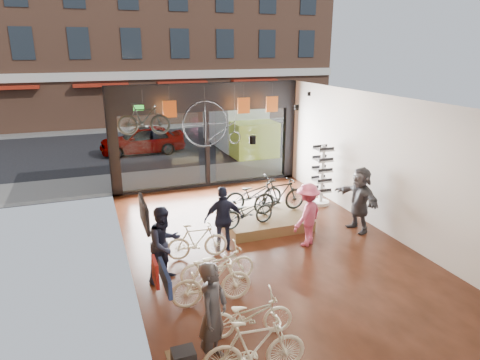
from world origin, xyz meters
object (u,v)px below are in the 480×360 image
display_platform (264,221)px  display_bike_left (248,212)px  display_bike_right (254,194)px  customer_3 (307,215)px  street_car (142,140)px  penny_farthing (215,125)px  floor_bike_5 (197,241)px  hung_bike (144,119)px  customer_2 (224,219)px  floor_bike_4 (218,265)px  floor_bike_2 (249,315)px  display_bike_mid (280,196)px  box_truck (240,126)px  floor_bike_1 (254,348)px  floor_bike_3 (212,282)px  customer_0 (213,313)px  customer_5 (360,199)px  sunglasses_rack (322,175)px  customer_1 (165,244)px

display_platform → display_bike_left: (-0.71, -0.50, 0.56)m
display_bike_right → customer_3: bearing=-166.3°
street_car → penny_farthing: (1.56, -7.15, 1.81)m
floor_bike_5 → display_bike_right: display_bike_right is taller
hung_bike → penny_farthing: bearing=-61.8°
customer_2 → street_car: bearing=-80.6°
floor_bike_4 → display_bike_left: (1.51, 2.08, 0.27)m
floor_bike_2 → display_bike_mid: display_bike_mid is taller
box_truck → floor_bike_4: 12.81m
floor_bike_5 → customer_3: size_ratio=0.89×
floor_bike_1 → floor_bike_3: size_ratio=1.02×
floor_bike_4 → customer_2: (0.63, 1.50, 0.41)m
display_platform → customer_0: customer_0 is taller
floor_bike_2 → floor_bike_1: bearing=172.7°
hung_bike → display_platform: bearing=-116.3°
customer_2 → customer_3: bearing=174.7°
display_bike_mid → customer_3: bearing=175.5°
customer_5 → floor_bike_2: bearing=-59.1°
floor_bike_3 → customer_3: customer_3 is taller
display_bike_left → display_bike_mid: size_ratio=0.92×
floor_bike_2 → floor_bike_4: (0.00, 1.92, 0.02)m
customer_5 → hung_bike: 6.77m
box_truck → customer_3: bearing=-101.0°
box_truck → display_bike_left: size_ratio=4.02×
floor_bike_5 → street_car: bearing=4.6°
sunglasses_rack → display_platform: bearing=-153.3°
display_bike_left → sunglasses_rack: (3.17, 1.50, 0.29)m
display_platform → customer_3: size_ratio=1.42×
street_car → floor_bike_3: 13.57m
street_car → hung_bike: 8.16m
display_platform → display_bike_right: 0.89m
floor_bike_3 → penny_farthing: 7.02m
customer_3 → floor_bike_5: bearing=-37.0°
box_truck → floor_bike_5: (-4.99, -10.52, -0.79)m
floor_bike_2 → display_bike_left: (1.52, 4.00, 0.29)m
floor_bike_3 → box_truck: bearing=-20.6°
street_car → floor_bike_2: 14.75m
display_bike_mid → customer_0: bearing=140.4°
floor_bike_4 → display_bike_mid: 3.91m
display_bike_mid → penny_farthing: (-1.08, 2.94, 1.69)m
display_bike_mid → penny_farthing: size_ratio=0.87×
customer_1 → customer_5: customer_5 is taller
floor_bike_4 → penny_farthing: bearing=-15.3°
floor_bike_3 → customer_1: (-0.69, 1.28, 0.37)m
display_bike_right → customer_1: customer_1 is taller
floor_bike_4 → floor_bike_5: floor_bike_5 is taller
street_car → floor_bike_1: (-0.42, -15.69, -0.18)m
floor_bike_1 → floor_bike_5: floor_bike_1 is taller
floor_bike_2 → display_bike_left: display_bike_left is taller
floor_bike_1 → penny_farthing: (1.98, 8.55, 1.99)m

